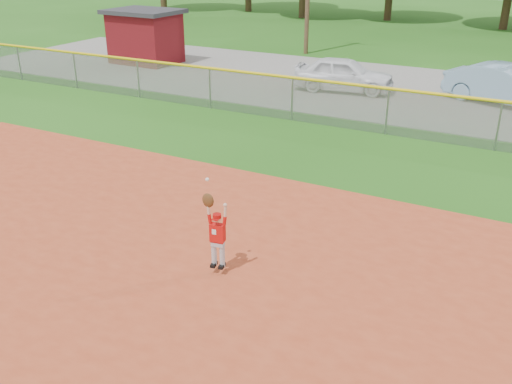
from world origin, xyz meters
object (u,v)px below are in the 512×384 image
car_white_a (344,74)px  ballplayer (216,231)px  car_blue (505,85)px  utility_shed (145,36)px

car_white_a → ballplayer: 14.78m
car_blue → utility_shed: size_ratio=1.23×
utility_shed → ballplayer: size_ratio=2.03×
car_blue → ballplayer: bearing=-173.2°
utility_shed → ballplayer: bearing=-48.5°
car_white_a → ballplayer: bearing=-177.9°
car_white_a → utility_shed: bearing=76.0°
car_white_a → utility_shed: 10.98m
utility_shed → ballplayer: (13.72, -15.49, -0.45)m
car_blue → ballplayer: size_ratio=2.50×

